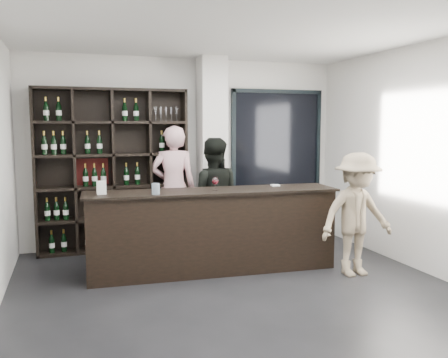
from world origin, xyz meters
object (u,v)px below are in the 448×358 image
object	(u,v)px
customer	(357,215)
wine_shelf	(113,170)
taster_black	(212,197)
tasting_counter	(213,231)
taster_pink	(173,188)

from	to	relation	value
customer	wine_shelf	bearing A→B (deg)	139.84
wine_shelf	taster_black	distance (m)	1.54
tasting_counter	customer	world-z (taller)	customer
customer	taster_pink	bearing A→B (deg)	131.26
customer	tasting_counter	bearing A→B (deg)	155.05
taster_pink	taster_black	distance (m)	0.71
wine_shelf	tasting_counter	bearing A→B (deg)	-53.06
tasting_counter	customer	size ratio (longest dim) A/B	2.09
tasting_counter	taster_pink	world-z (taller)	taster_pink
wine_shelf	taster_black	bearing A→B (deg)	-28.45
taster_black	tasting_counter	bearing A→B (deg)	92.06
taster_pink	taster_black	size ratio (longest dim) A/B	1.10
customer	taster_black	bearing A→B (deg)	132.67
tasting_counter	taster_black	size ratio (longest dim) A/B	1.89
wine_shelf	taster_pink	size ratio (longest dim) A/B	1.29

